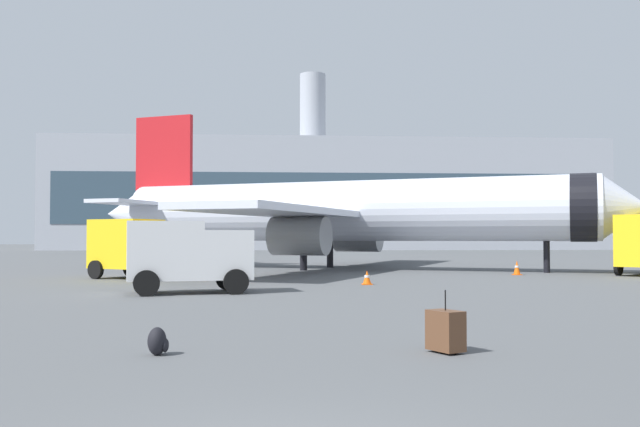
# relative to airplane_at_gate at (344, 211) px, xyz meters

# --- Properties ---
(airplane_at_gate) EXTENTS (33.91, 31.15, 10.50)m
(airplane_at_gate) POSITION_rel_airplane_at_gate_xyz_m (0.00, 0.00, 0.00)
(airplane_at_gate) COLOR silver
(airplane_at_gate) RESTS_ON ground
(service_truck) EXTENTS (5.21, 4.51, 2.90)m
(service_truck) POSITION_rel_airplane_at_gate_xyz_m (-11.04, -9.48, -2.05)
(service_truck) COLOR yellow
(service_truck) RESTS_ON ground
(cargo_van) EXTENTS (4.72, 3.09, 2.60)m
(cargo_van) POSITION_rel_airplane_at_gate_xyz_m (-7.52, -18.56, -2.21)
(cargo_van) COLOR white
(cargo_van) RESTS_ON ground
(safety_cone_near) EXTENTS (0.44, 0.44, 0.78)m
(safety_cone_near) POSITION_rel_airplane_at_gate_xyz_m (8.64, -7.24, -3.27)
(safety_cone_near) COLOR #F2590C
(safety_cone_near) RESTS_ON ground
(safety_cone_mid) EXTENTS (0.44, 0.44, 0.61)m
(safety_cone_mid) POSITION_rel_airplane_at_gate_xyz_m (-0.42, -14.41, -3.35)
(safety_cone_mid) COLOR #F2590C
(safety_cone_mid) RESTS_ON ground
(rolling_suitcase) EXTENTS (0.65, 0.75, 1.10)m
(rolling_suitcase) POSITION_rel_airplane_at_gate_xyz_m (-1.39, -32.15, -3.27)
(rolling_suitcase) COLOR brown
(rolling_suitcase) RESTS_ON ground
(traveller_backpack) EXTENTS (0.36, 0.40, 0.48)m
(traveller_backpack) POSITION_rel_airplane_at_gate_xyz_m (-6.39, -32.07, -3.42)
(traveller_backpack) COLOR black
(traveller_backpack) RESTS_ON ground
(terminal_building) EXTENTS (90.58, 20.83, 29.94)m
(terminal_building) POSITION_rel_airplane_at_gate_xyz_m (4.68, 75.41, 5.41)
(terminal_building) COLOR #9EA3AD
(terminal_building) RESTS_ON ground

